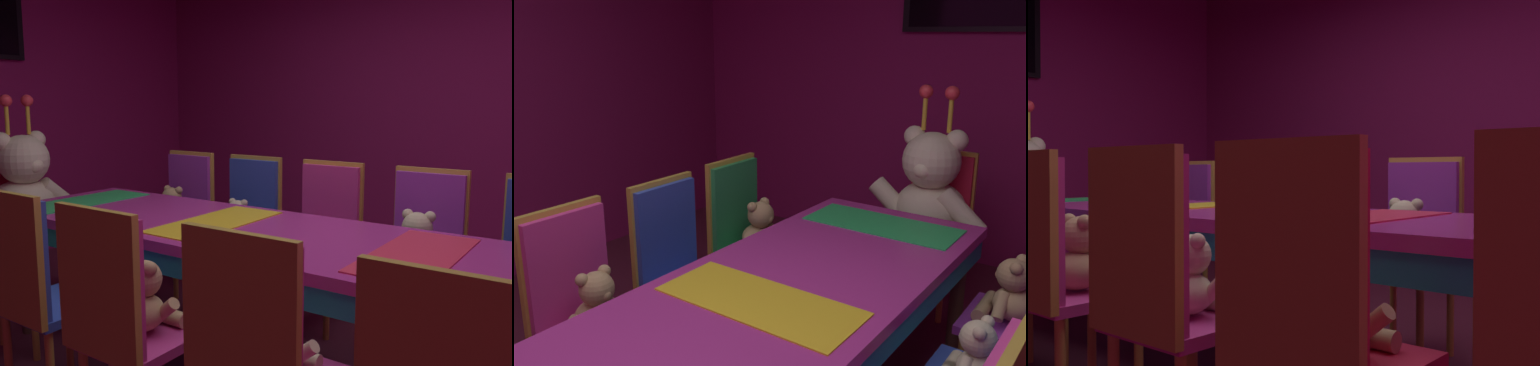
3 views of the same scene
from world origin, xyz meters
The scene contains 17 objects.
wall_right centered at (2.60, 0.00, 1.40)m, with size 0.12×6.40×2.80m, color #8C1959.
banquet_table centered at (0.00, 0.00, 0.66)m, with size 0.90×3.65×0.75m.
chair_left_1 centered at (-0.84, -0.88, 0.60)m, with size 0.42×0.41×0.98m.
teddy_left_1 centered at (-0.70, -0.88, 0.57)m, with size 0.22×0.28×0.26m.
chair_left_2 centered at (-0.82, -0.29, 0.60)m, with size 0.42×0.41×0.98m.
teddy_left_2 centered at (-0.67, -0.29, 0.57)m, with size 0.22×0.28×0.26m.
chair_left_3 centered at (-0.83, 0.32, 0.60)m, with size 0.42×0.41×0.98m.
teddy_left_3 centered at (-0.69, 0.32, 0.58)m, with size 0.24×0.31×0.29m.
chair_right_1 centered at (0.83, -0.88, 0.60)m, with size 0.42×0.41×0.98m.
teddy_right_1 centered at (0.69, -0.88, 0.59)m, with size 0.26×0.33×0.31m.
chair_right_2 centered at (0.82, -0.30, 0.60)m, with size 0.42×0.41×0.98m.
teddy_right_2 centered at (0.68, -0.30, 0.60)m, with size 0.26×0.34×0.32m.
chair_right_3 centered at (0.82, 0.32, 0.60)m, with size 0.42×0.41×0.98m.
chair_right_4 centered at (0.82, 0.90, 0.60)m, with size 0.42×0.41×0.98m.
teddy_right_4 centered at (0.68, 0.90, 0.57)m, with size 0.21×0.27×0.26m.
chair_right_5 centered at (0.81, 1.47, 0.60)m, with size 0.42×0.41×0.98m.
teddy_right_5 centered at (0.66, 1.47, 0.58)m, with size 0.24×0.31×0.30m.
Camera 3 is at (-1.91, -1.71, 0.91)m, focal length 41.74 mm.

